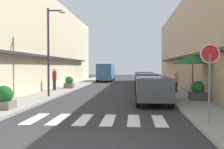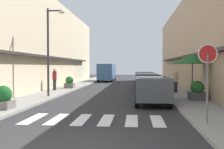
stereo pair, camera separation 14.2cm
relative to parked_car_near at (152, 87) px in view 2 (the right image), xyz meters
The scene contains 18 objects.
ground_plane 7.98m from the parked_car_near, 107.95° to the left, with size 87.54×87.54×0.00m, color #2B2B2D.
sidewalk_left 10.37m from the parked_car_near, 133.10° to the left, with size 2.25×55.71×0.12m, color gray.
sidewalk_right 7.90m from the parked_car_near, 73.93° to the left, with size 2.25×55.71×0.12m, color gray.
building_row_left 14.04m from the parked_car_near, 141.37° to the left, with size 5.50×37.81×8.20m.
building_row_right 10.77m from the parked_car_near, 55.83° to the left, with size 5.50×37.81×8.01m.
crosswalk 5.15m from the parked_car_near, 118.81° to the right, with size 5.20×2.20×0.01m.
parked_car_near is the anchor object (origin of this frame).
parked_car_mid 6.24m from the parked_car_near, 90.00° to the left, with size 1.81×4.27×1.47m.
parked_car_far 12.73m from the parked_car_near, 90.00° to the left, with size 1.87×4.46×1.47m.
delivery_van 21.76m from the parked_car_near, 102.57° to the left, with size 2.08×5.43×2.37m.
round_street_sign 5.67m from the parked_car_near, 74.35° to the right, with size 0.65×0.07×2.65m.
street_lamp 7.14m from the parked_car_near, 160.61° to the left, with size 1.19×0.28×5.60m.
cafe_umbrella 3.25m from the parked_car_near, 31.87° to the left, with size 2.54×2.54×2.62m.
planter_corner 7.44m from the parked_car_near, 156.68° to the right, with size 0.84×0.84×1.05m.
planter_midblock 2.89m from the parked_car_near, 23.39° to the left, with size 0.91×0.91×1.09m.
planter_far 10.99m from the parked_car_near, 127.65° to the left, with size 0.80×0.80×1.03m.
pedestrian_walking_near 9.72m from the parked_car_near, 139.05° to the left, with size 0.34×0.34×1.75m.
pedestrian_walking_far 5.79m from the parked_car_near, 69.10° to the left, with size 0.34×0.34×1.59m.
Camera 2 is at (1.56, -5.97, 2.02)m, focal length 42.58 mm.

